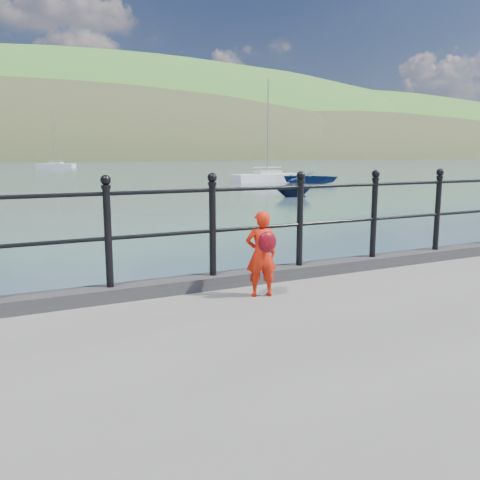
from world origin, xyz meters
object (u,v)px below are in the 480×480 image
child (262,253)px  sailboat_near (267,178)px  railing (258,215)px  launch_navy (294,186)px  launch_blue (311,177)px  sailboat_deep (56,166)px

child → sailboat_near: size_ratio=0.10×
railing → launch_navy: bearing=56.5°
railing → launch_blue: railing is taller
launch_blue → sailboat_near: size_ratio=0.50×
launch_navy → sailboat_near: 16.06m
launch_navy → sailboat_near: (6.53, 14.67, -0.32)m
sailboat_near → sailboat_deep: size_ratio=0.95×
child → sailboat_deep: bearing=-80.4°
sailboat_deep → launch_blue: bearing=-44.3°
railing → launch_blue: 38.47m
launch_navy → sailboat_near: size_ratio=0.27×
railing → launch_blue: bearing=54.6°
child → launch_blue: 39.09m
sailboat_near → launch_blue: bearing=-59.3°
launch_navy → sailboat_near: bearing=-17.0°
launch_blue → sailboat_near: sailboat_near is taller
launch_navy → child: bearing=153.7°
launch_navy → sailboat_deep: bearing=11.0°
railing → launch_navy: size_ratio=7.29×
child → sailboat_near: bearing=-104.6°
railing → launch_blue: (22.24, 31.36, -1.35)m
launch_blue → launch_navy: launch_navy is taller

